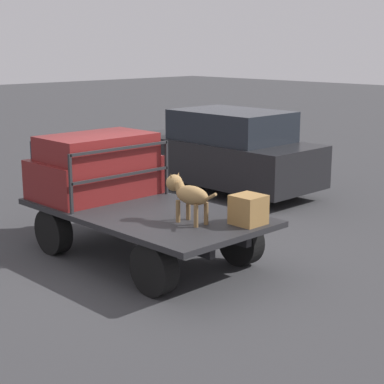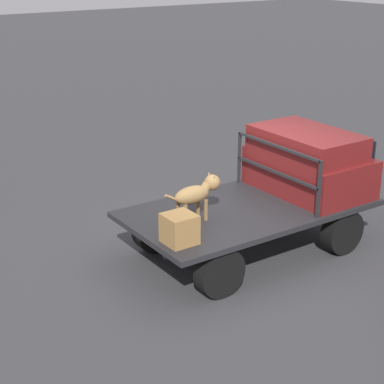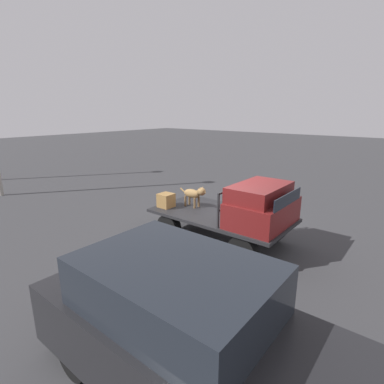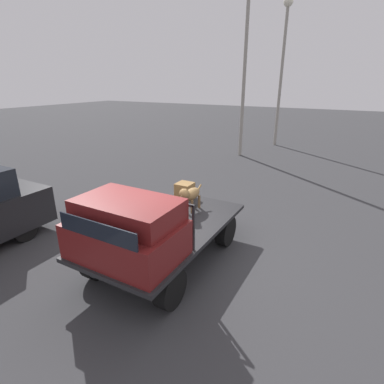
{
  "view_description": "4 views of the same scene",
  "coord_description": "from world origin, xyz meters",
  "px_view_note": "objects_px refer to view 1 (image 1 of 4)",
  "views": [
    {
      "loc": [
        -6.94,
        5.79,
        3.09
      ],
      "look_at": [
        -1.02,
        0.02,
        1.18
      ],
      "focal_mm": 60.0,
      "sensor_mm": 36.0,
      "label": 1
    },
    {
      "loc": [
        -5.71,
        -6.84,
        4.32
      ],
      "look_at": [
        -1.02,
        0.02,
        1.18
      ],
      "focal_mm": 60.0,
      "sensor_mm": 36.0,
      "label": 2
    },
    {
      "loc": [
        4.18,
        -6.45,
        3.43
      ],
      "look_at": [
        -1.02,
        0.02,
        1.18
      ],
      "focal_mm": 28.0,
      "sensor_mm": 36.0,
      "label": 3
    },
    {
      "loc": [
        4.51,
        3.1,
        3.53
      ],
      "look_at": [
        -1.02,
        0.02,
        1.18
      ],
      "focal_mm": 28.0,
      "sensor_mm": 36.0,
      "label": 4
    }
  ],
  "objects_px": {
    "cargo_crate": "(248,210)",
    "flatbed_truck": "(145,222)",
    "dog": "(187,193)",
    "parked_sedan": "(226,151)"
  },
  "relations": [
    {
      "from": "cargo_crate",
      "to": "flatbed_truck",
      "type": "bearing_deg",
      "value": 17.41
    },
    {
      "from": "cargo_crate",
      "to": "parked_sedan",
      "type": "height_order",
      "value": "parked_sedan"
    },
    {
      "from": "flatbed_truck",
      "to": "parked_sedan",
      "type": "bearing_deg",
      "value": -61.74
    },
    {
      "from": "dog",
      "to": "cargo_crate",
      "type": "height_order",
      "value": "dog"
    },
    {
      "from": "flatbed_truck",
      "to": "cargo_crate",
      "type": "height_order",
      "value": "cargo_crate"
    },
    {
      "from": "flatbed_truck",
      "to": "parked_sedan",
      "type": "xyz_separation_m",
      "value": [
        2.22,
        -4.13,
        0.31
      ]
    },
    {
      "from": "dog",
      "to": "parked_sedan",
      "type": "height_order",
      "value": "parked_sedan"
    },
    {
      "from": "dog",
      "to": "flatbed_truck",
      "type": "bearing_deg",
      "value": -20.84
    },
    {
      "from": "flatbed_truck",
      "to": "cargo_crate",
      "type": "xyz_separation_m",
      "value": [
        -1.56,
        -0.49,
        0.39
      ]
    },
    {
      "from": "flatbed_truck",
      "to": "cargo_crate",
      "type": "bearing_deg",
      "value": -162.59
    }
  ]
}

